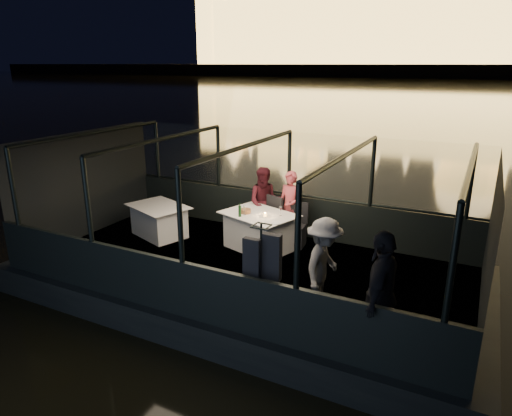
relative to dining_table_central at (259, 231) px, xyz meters
The scene contains 28 objects.
river_water 79.12m from the dining_table_central, 89.87° to the left, with size 500.00×500.00×0.00m, color black.
boat_hull 1.27m from the dining_table_central, 78.57° to the right, with size 8.60×4.40×1.00m, color black.
boat_deck 0.99m from the dining_table_central, 78.57° to the right, with size 8.00×4.00×0.04m, color black.
gunwale_port 1.13m from the dining_table_central, 80.80° to the left, with size 8.00×0.08×0.90m, color black.
gunwale_starboard 2.90m from the dining_table_central, 86.44° to the right, with size 8.00×0.08×0.90m, color black.
cabin_glass_port 1.66m from the dining_table_central, 80.80° to the left, with size 8.00×0.02×1.40m, color #99B2B2, non-canonical shape.
cabin_glass_starboard 3.14m from the dining_table_central, 86.44° to the right, with size 8.00×0.02×1.40m, color #99B2B2, non-canonical shape.
cabin_roof_glass 2.12m from the dining_table_central, 78.57° to the right, with size 8.00×4.00×0.02m, color #99B2B2, non-canonical shape.
end_wall_fore 4.00m from the dining_table_central, 166.89° to the right, with size 0.02×4.00×2.30m, color black, non-canonical shape.
end_wall_aft 4.34m from the dining_table_central, 12.01° to the right, with size 0.02×4.00×2.30m, color black, non-canonical shape.
canopy_ribs 1.19m from the dining_table_central, 78.57° to the right, with size 8.00×4.00×2.30m, color black, non-canonical shape.
embankment 209.11m from the dining_table_central, 89.95° to the left, with size 400.00×140.00×6.00m, color #423D33.
dining_table_central is the anchor object (origin of this frame).
dining_table_aft 2.34m from the dining_table_central, behind, with size 1.32×0.96×0.70m, color white.
chair_port_left 0.46m from the dining_table_central, 83.45° to the left, with size 0.45×0.45×0.96m, color black.
chair_port_right 0.77m from the dining_table_central, 39.50° to the left, with size 0.42×0.42×0.90m, color black.
coat_stand 3.01m from the dining_table_central, 62.94° to the right, with size 0.45×0.36×1.61m, color black, non-canonical shape.
person_woman_coral 0.89m from the dining_table_central, 61.85° to the left, with size 0.55×0.37×1.53m, color #CE4B53.
person_man_maroon 0.84m from the dining_table_central, 106.54° to the left, with size 0.75×0.58×1.56m, color #40121A.
passenger_stripe 2.71m from the dining_table_central, 41.98° to the right, with size 0.98×0.55×1.52m, color silver.
passenger_dark 3.94m from the dining_table_central, 40.15° to the right, with size 1.03×0.43×1.74m, color black.
wine_bottle 0.68m from the dining_table_central, 128.02° to the right, with size 0.06×0.06×0.28m, color #153A17.
bread_basket 0.50m from the dining_table_central, 162.39° to the right, with size 0.21×0.21×0.09m, color brown.
amber_candle 0.47m from the dining_table_central, 27.07° to the right, with size 0.05×0.05×0.08m, color #FFAB3F.
plate_near 0.77m from the dining_table_central, 33.20° to the right, with size 0.21×0.21×0.01m, color white.
plate_far 0.40m from the dining_table_central, 163.93° to the left, with size 0.26×0.26×0.02m, color white.
wine_glass_white 0.57m from the dining_table_central, 136.65° to the right, with size 0.07×0.07×0.20m, color white, non-canonical shape.
wine_glass_red 0.66m from the dining_table_central, ahead, with size 0.06×0.06×0.19m, color silver, non-canonical shape.
Camera 1 is at (3.74, -6.98, 4.17)m, focal length 32.00 mm.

